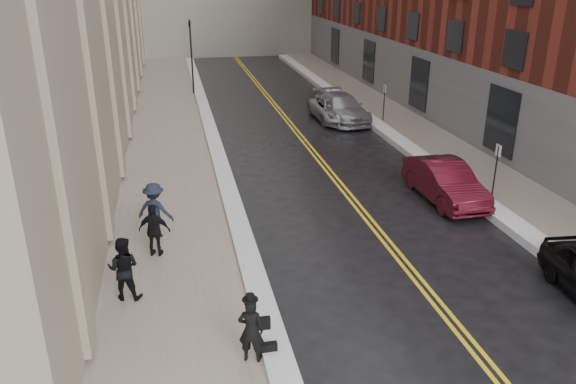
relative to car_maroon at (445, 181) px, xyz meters
name	(u,v)px	position (x,y,z in m)	size (l,w,h in m)	color
ground	(369,351)	(-5.99, -8.32, -0.77)	(160.00, 160.00, 0.00)	black
sidewalk_left	(169,155)	(-10.49, 7.68, -0.69)	(4.00, 64.00, 0.15)	gray
sidewalk_right	(430,139)	(3.01, 7.68, -0.69)	(3.00, 64.00, 0.15)	gray
lane_stripe_a	(308,148)	(-3.61, 7.68, -0.76)	(0.12, 64.00, 0.01)	gold
lane_stripe_b	(312,148)	(-3.37, 7.68, -0.76)	(0.12, 64.00, 0.01)	gold
snow_ridge_left	(217,151)	(-8.19, 7.68, -0.64)	(0.70, 60.80, 0.26)	white
snow_ridge_right	(397,140)	(1.16, 7.68, -0.62)	(0.85, 60.80, 0.30)	white
traffic_signal	(191,51)	(-8.59, 21.68, 2.32)	(0.18, 0.15, 5.20)	black
parking_sign_near	(496,166)	(1.91, -0.32, 0.59)	(0.06, 0.35, 2.23)	black
parking_sign_far	(384,100)	(1.91, 11.68, 0.59)	(0.06, 0.35, 2.23)	black
car_maroon	(445,181)	(0.00, 0.00, 0.00)	(1.63, 4.66, 1.54)	#4A0D18
car_silver_near	(341,108)	(-0.36, 12.67, 0.01)	(2.17, 5.34, 1.55)	#96999D
car_silver_far	(334,110)	(-0.79, 12.75, -0.11)	(2.18, 4.72, 1.31)	#94969B
pedestrian_main	(251,330)	(-8.79, -8.26, 0.18)	(0.58, 0.38, 1.60)	black
pedestrian_a	(123,268)	(-11.74, -4.98, 0.28)	(0.87, 0.68, 1.79)	black
pedestrian_b	(155,210)	(-10.96, -1.35, 0.33)	(1.22, 0.70, 1.89)	black
pedestrian_c	(155,230)	(-10.96, -2.66, 0.23)	(0.99, 0.41, 1.69)	black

